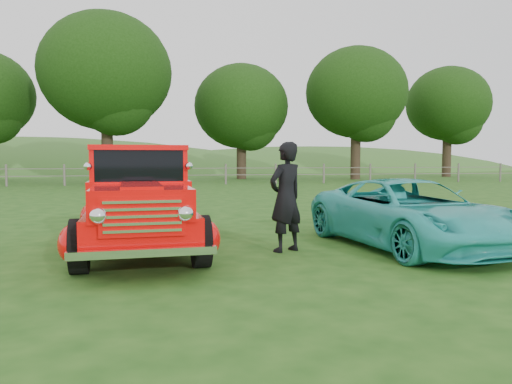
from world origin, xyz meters
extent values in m
plane|color=#1C4813|center=(0.00, 0.00, 0.00)|extent=(140.00, 140.00, 0.00)
ellipsoid|color=#3A6726|center=(-18.00, 58.00, -4.95)|extent=(84.00, 60.00, 18.00)
ellipsoid|color=#3A6726|center=(20.00, 62.00, -3.85)|extent=(72.00, 52.00, 14.00)
cube|color=#685F57|center=(0.00, 22.00, 0.55)|extent=(48.00, 0.04, 0.04)
cube|color=#685F57|center=(0.00, 22.00, 0.95)|extent=(48.00, 0.04, 0.04)
cylinder|color=#312018|center=(-4.00, 25.00, 2.42)|extent=(0.70, 0.70, 4.84)
ellipsoid|color=black|center=(-4.00, 25.00, 6.82)|extent=(8.00, 8.00, 7.20)
cylinder|color=#312018|center=(5.00, 29.00, 1.87)|extent=(0.70, 0.70, 3.74)
ellipsoid|color=black|center=(5.00, 29.00, 5.27)|extent=(6.80, 6.80, 6.12)
cylinder|color=#312018|center=(13.00, 27.00, 2.20)|extent=(0.70, 0.70, 4.40)
ellipsoid|color=black|center=(13.00, 27.00, 6.20)|extent=(7.20, 7.20, 6.48)
cylinder|color=#312018|center=(22.00, 30.00, 2.09)|extent=(0.70, 0.70, 4.18)
ellipsoid|color=black|center=(22.00, 30.00, 5.89)|extent=(6.60, 6.60, 5.94)
cylinder|color=black|center=(-1.66, -0.05, 0.38)|extent=(0.29, 0.77, 0.76)
cylinder|color=black|center=(-0.01, 0.06, 0.38)|extent=(0.29, 0.77, 0.76)
cylinder|color=black|center=(-1.87, 3.04, 0.38)|extent=(0.29, 0.77, 0.76)
cylinder|color=black|center=(-0.21, 3.15, 0.38)|extent=(0.29, 0.77, 0.76)
cube|color=red|center=(-0.94, 1.55, 0.58)|extent=(1.86, 4.70, 0.44)
ellipsoid|color=red|center=(-1.73, -0.06, 0.42)|extent=(0.46, 0.77, 0.54)
ellipsoid|color=red|center=(0.06, 0.06, 0.42)|extent=(0.46, 0.77, 0.54)
ellipsoid|color=red|center=(-1.94, 3.04, 0.42)|extent=(0.46, 0.77, 0.54)
ellipsoid|color=red|center=(-0.14, 3.16, 0.42)|extent=(0.46, 0.77, 0.54)
cube|color=red|center=(-0.83, 0.00, 0.97)|extent=(1.43, 1.68, 0.42)
cube|color=red|center=(-0.93, 1.45, 0.99)|extent=(1.68, 1.45, 0.44)
cube|color=black|center=(-0.93, 1.45, 1.46)|extent=(1.51, 1.21, 0.50)
cube|color=red|center=(-0.93, 1.45, 1.74)|extent=(1.60, 1.32, 0.08)
cube|color=red|center=(-1.02, 2.90, 0.95)|extent=(1.30, 2.02, 0.45)
cube|color=white|center=(-0.78, -0.80, 0.85)|extent=(1.07, 0.17, 0.50)
cube|color=white|center=(-0.77, -0.90, 0.42)|extent=(1.81, 0.22, 0.10)
cube|color=white|center=(-1.10, 3.97, 0.42)|extent=(1.71, 0.21, 0.10)
imported|color=#2EB8B2|center=(3.69, 0.97, 0.60)|extent=(2.59, 4.58, 1.21)
imported|color=black|center=(1.49, 1.02, 0.92)|extent=(0.80, 0.72, 1.84)
camera|label=1|loc=(-0.50, -7.08, 1.59)|focal=35.00mm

